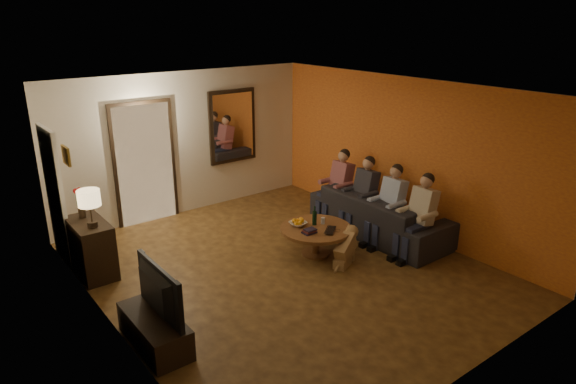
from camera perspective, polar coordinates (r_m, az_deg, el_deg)
floor at (r=7.61m, az=-0.42°, el=-8.54°), size 5.00×6.00×0.01m
ceiling at (r=6.80m, az=-0.47°, el=11.23°), size 5.00×6.00×0.01m
back_wall at (r=9.57m, az=-11.39°, el=5.29°), size 5.00×0.02×2.60m
front_wall at (r=5.21m, az=20.06°, el=-7.59°), size 5.00×0.02×2.60m
left_wall at (r=6.03m, az=-19.79°, el=-3.86°), size 0.02×6.00×2.60m
right_wall at (r=8.77m, az=12.72°, el=3.92°), size 0.02×6.00×2.60m
orange_accent at (r=8.77m, az=12.68°, el=3.91°), size 0.01×6.00×2.60m
kitchen_doorway at (r=9.31m, az=-15.63°, el=2.96°), size 1.00×0.06×2.10m
door_trim at (r=9.30m, az=-15.61°, el=2.95°), size 1.12×0.04×2.22m
fridge_glimpse at (r=9.45m, az=-14.17°, el=2.37°), size 0.45×0.03×1.70m
mirror_frame at (r=9.96m, az=-6.19°, el=7.28°), size 1.00×0.05×1.40m
mirror_glass at (r=9.94m, az=-6.10°, el=7.25°), size 0.86×0.02×1.26m
white_door at (r=8.24m, az=-24.43°, el=-0.42°), size 0.06×0.85×2.04m
framed_art at (r=7.07m, az=-23.44°, el=3.73°), size 0.03×0.28×0.24m
art_canvas at (r=7.07m, az=-23.33°, el=3.75°), size 0.01×0.22×0.18m
dresser at (r=7.84m, az=-21.02°, el=-5.82°), size 0.45×0.90×0.80m
table_lamp at (r=7.39m, az=-21.12°, el=-1.72°), size 0.30×0.30×0.54m
flower_vase at (r=7.81m, az=-22.04°, el=-1.13°), size 0.14×0.14×0.44m
tv_stand at (r=6.15m, az=-14.59°, el=-14.68°), size 0.45×1.09×0.36m
tv at (r=5.90m, az=-14.98°, el=-10.79°), size 1.04×0.14×0.60m
sofa at (r=8.73m, az=10.09°, el=-2.46°), size 2.48×0.99×0.72m
person_a at (r=8.04m, az=14.40°, el=-2.89°), size 0.60×0.40×1.20m
person_b at (r=8.40m, az=11.22°, el=-1.70°), size 0.60×0.40×1.20m
person_c at (r=8.77m, az=8.31°, el=-0.60°), size 0.60×0.40×1.20m
person_d at (r=9.17m, az=5.64°, el=0.41°), size 0.60×0.40×1.20m
dog at (r=7.68m, az=6.41°, el=-6.06°), size 0.61×0.44×0.56m
coffee_table at (r=7.97m, az=3.11°, el=-5.43°), size 1.11×1.11×0.45m
bowl at (r=7.91m, az=1.12°, el=-3.56°), size 0.26×0.26×0.06m
oranges at (r=7.89m, az=1.12°, el=-3.10°), size 0.20×0.20×0.08m
wine_bottle at (r=7.92m, az=2.97°, el=-2.60°), size 0.07×0.07×0.31m
wine_glass at (r=8.00m, az=3.90°, el=-3.19°), size 0.06×0.06×0.10m
book_stack at (r=7.66m, az=2.38°, el=-4.34°), size 0.20×0.15×0.07m
laptop at (r=7.74m, az=5.06°, el=-4.32°), size 0.39×0.37×0.03m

